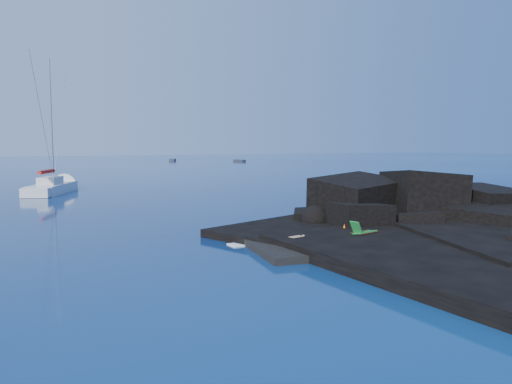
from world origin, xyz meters
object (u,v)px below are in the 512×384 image
Objects in this scene: sunbather at (296,239)px; distant_boat_b at (239,162)px; deck_chair at (365,228)px; sailboat at (52,193)px; marker_cone at (344,228)px; distant_boat_a at (173,161)px.

distant_boat_b is at bearing 53.02° from sunbather.
deck_chair is 0.86× the size of sunbather.
distant_boat_b is (38.94, 112.21, -0.89)m from deck_chair.
sunbather is at bearing -54.09° from sailboat.
sunbather is at bearing -128.94° from distant_boat_b.
sailboat is 36.92m from marker_cone.
sailboat is at bearing -142.71° from distant_boat_b.
sailboat is 2.99× the size of distant_boat_a.
deck_chair is 118.78m from distant_boat_b.
distant_boat_b is (16.54, -12.04, 0.00)m from distant_boat_a.
sailboat is 9.11× the size of deck_chair.
marker_cone is at bearing 2.39° from sunbather.
deck_chair is 126.25m from distant_boat_a.
deck_chair reaches higher than sunbather.
marker_cone is 0.10× the size of distant_boat_a.
deck_chair is 3.22× the size of marker_cone.
sunbather is 0.38× the size of distant_boat_a.
marker_cone is at bearing -48.04° from sailboat.
distant_boat_b is at bearing 55.79° from deck_chair.
distant_boat_a is (26.12, 123.66, -0.54)m from sunbather.
deck_chair is 3.78m from sunbather.
marker_cone reaches higher than distant_boat_b.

